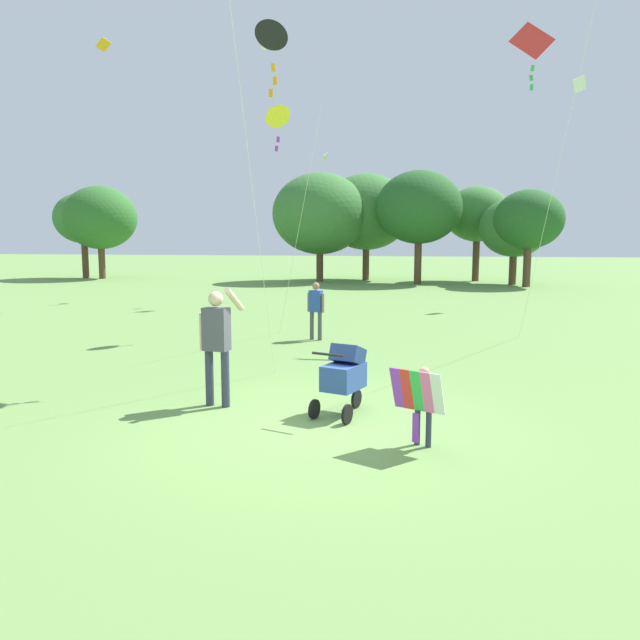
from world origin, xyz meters
name	(u,v)px	position (x,y,z in m)	size (l,w,h in m)	color
ground_plane	(317,426)	(0.00, 0.00, 0.00)	(120.00, 120.00, 0.00)	#668E47
treeline_distant	(334,215)	(-2.79, 25.13, 3.46)	(26.85, 6.92, 5.66)	brown
child_with_butterfly_kite	(422,398)	(1.38, -0.65, 0.61)	(0.68, 0.50, 0.99)	#33384C
person_adult_flyer	(217,337)	(-1.63, 0.79, 1.05)	(0.63, 0.53, 1.82)	#33384C
stroller	(344,373)	(0.30, 0.61, 0.61)	(0.78, 1.11, 1.03)	black
kite_adult_black	(271,40)	(-1.26, 3.13, 5.90)	(0.67, 2.51, 6.22)	black
kite_orange_delta	(533,52)	(3.94, 7.85, 6.76)	(1.05, 4.02, 7.53)	red
kite_green_novelty	(278,119)	(-2.12, 7.82, 5.39)	(1.78, 2.37, 5.72)	yellow
person_sitting_far	(316,306)	(-1.03, 6.86, 0.83)	(0.43, 0.27, 1.40)	#4C4C51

